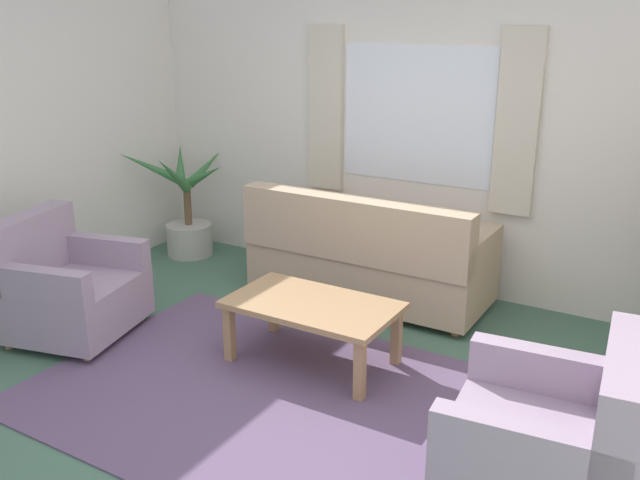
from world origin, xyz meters
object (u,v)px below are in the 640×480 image
Objects in this scene: potted_plant at (187,217)px; couch at (366,258)px; armchair_left at (65,288)px; armchair_right at (551,443)px; coffee_table at (312,310)px.

couch is at bearing -4.03° from potted_plant.
couch is 2.29m from armchair_left.
armchair_right is at bearing -26.42° from potted_plant.
armchair_left is at bearing -76.87° from potted_plant.
armchair_left is 1.11× the size of armchair_right.
couch is 1.88× the size of armchair_left.
armchair_left is 0.92× the size of coffee_table.
potted_plant reaches higher than coffee_table.
armchair_left and armchair_right have the same top height.
armchair_right is 4.31m from potted_plant.
armchair_left is at bearing -163.56° from coffee_table.
armchair_right is 0.83× the size of coffee_table.
armchair_left reaches higher than coffee_table.
couch is 2.08× the size of armchair_right.
armchair_right is at bearing 136.22° from couch.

